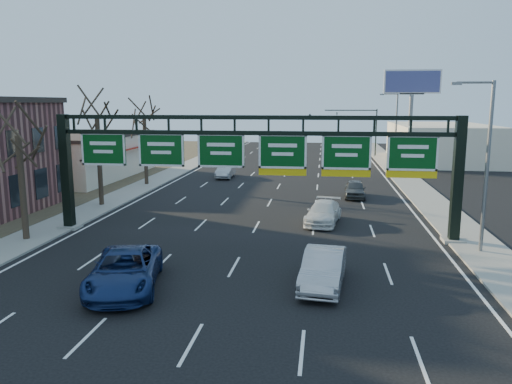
# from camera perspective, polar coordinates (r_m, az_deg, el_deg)

# --- Properties ---
(ground) EXTENTS (160.00, 160.00, 0.00)m
(ground) POSITION_cam_1_polar(r_m,az_deg,el_deg) (22.79, -3.43, -10.10)
(ground) COLOR black
(ground) RESTS_ON ground
(sidewalk_left) EXTENTS (3.00, 120.00, 0.12)m
(sidewalk_left) POSITION_cam_1_polar(r_m,az_deg,el_deg) (45.04, -14.55, -0.18)
(sidewalk_left) COLOR gray
(sidewalk_left) RESTS_ON ground
(sidewalk_right) EXTENTS (3.00, 120.00, 0.12)m
(sidewalk_right) POSITION_cam_1_polar(r_m,az_deg,el_deg) (42.58, 19.27, -1.01)
(sidewalk_right) COLOR gray
(sidewalk_right) RESTS_ON ground
(lane_markings) EXTENTS (21.60, 120.00, 0.01)m
(lane_markings) POSITION_cam_1_polar(r_m,az_deg,el_deg) (41.93, 1.87, -0.68)
(lane_markings) COLOR white
(lane_markings) RESTS_ON ground
(sign_gantry) EXTENTS (24.60, 1.20, 7.20)m
(sign_gantry) POSITION_cam_1_polar(r_m,az_deg,el_deg) (29.43, -0.20, 3.80)
(sign_gantry) COLOR black
(sign_gantry) RESTS_ON ground
(cream_strip) EXTENTS (10.90, 18.40, 4.70)m
(cream_strip) POSITION_cam_1_polar(r_m,az_deg,el_deg) (56.46, -19.39, 3.97)
(cream_strip) COLOR beige
(cream_strip) RESTS_ON ground
(building_right_distant) EXTENTS (12.00, 20.00, 5.00)m
(building_right_distant) POSITION_cam_1_polar(r_m,az_deg,el_deg) (72.89, 20.35, 5.29)
(building_right_distant) COLOR beige
(building_right_distant) RESTS_ON ground
(tree_gantry) EXTENTS (3.60, 3.60, 8.48)m
(tree_gantry) POSITION_cam_1_polar(r_m,az_deg,el_deg) (31.05, -25.71, 7.74)
(tree_gantry) COLOR black
(tree_gantry) RESTS_ON sidewalk_left
(tree_mid) EXTENTS (3.60, 3.60, 9.24)m
(tree_mid) POSITION_cam_1_polar(r_m,az_deg,el_deg) (39.79, -17.80, 9.64)
(tree_mid) COLOR black
(tree_mid) RESTS_ON sidewalk_left
(tree_far) EXTENTS (3.60, 3.60, 8.86)m
(tree_far) POSITION_cam_1_polar(r_m,az_deg,el_deg) (49.01, -12.71, 9.44)
(tree_far) COLOR black
(tree_far) RESTS_ON sidewalk_left
(streetlight_near) EXTENTS (2.15, 0.22, 9.00)m
(streetlight_near) POSITION_cam_1_polar(r_m,az_deg,el_deg) (28.33, 24.71, 3.55)
(streetlight_near) COLOR slate
(streetlight_near) RESTS_ON sidewalk_right
(streetlight_far) EXTENTS (2.15, 0.22, 9.00)m
(streetlight_far) POSITION_cam_1_polar(r_m,az_deg,el_deg) (61.58, 15.60, 7.18)
(streetlight_far) COLOR slate
(streetlight_far) RESTS_ON sidewalk_right
(billboard_right) EXTENTS (7.00, 0.50, 12.00)m
(billboard_right) POSITION_cam_1_polar(r_m,az_deg,el_deg) (66.83, 17.38, 10.71)
(billboard_right) COLOR slate
(billboard_right) RESTS_ON ground
(traffic_signal_mast) EXTENTS (10.16, 0.54, 7.00)m
(traffic_signal_mast) POSITION_cam_1_polar(r_m,az_deg,el_deg) (76.01, 8.98, 8.23)
(traffic_signal_mast) COLOR black
(traffic_signal_mast) RESTS_ON ground
(car_blue_suv) EXTENTS (4.05, 6.45, 1.66)m
(car_blue_suv) POSITION_cam_1_polar(r_m,az_deg,el_deg) (22.31, -14.77, -8.63)
(car_blue_suv) COLOR navy
(car_blue_suv) RESTS_ON ground
(car_silver_sedan) EXTENTS (2.16, 4.97, 1.59)m
(car_silver_sedan) POSITION_cam_1_polar(r_m,az_deg,el_deg) (22.09, 7.70, -8.66)
(car_silver_sedan) COLOR #A5A5A9
(car_silver_sedan) RESTS_ON ground
(car_white_wagon) EXTENTS (2.71, 5.13, 1.42)m
(car_white_wagon) POSITION_cam_1_polar(r_m,az_deg,el_deg) (33.38, 7.69, -2.35)
(car_white_wagon) COLOR white
(car_white_wagon) RESTS_ON ground
(car_grey_far) EXTENTS (1.85, 4.29, 1.44)m
(car_grey_far) POSITION_cam_1_polar(r_m,az_deg,el_deg) (42.90, 11.24, 0.35)
(car_grey_far) COLOR #404345
(car_grey_far) RESTS_ON ground
(car_silver_distant) EXTENTS (1.61, 4.42, 1.45)m
(car_silver_distant) POSITION_cam_1_polar(r_m,az_deg,el_deg) (53.31, -3.50, 2.42)
(car_silver_distant) COLOR #ABACB0
(car_silver_distant) RESTS_ON ground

